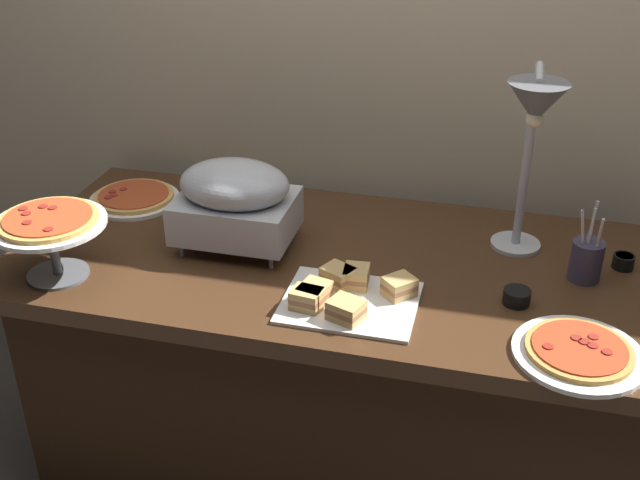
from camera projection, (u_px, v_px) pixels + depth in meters
The scene contains 12 objects.
ground_plane at pixel (347, 463), 2.52m from camera, with size 8.00×8.00×0.00m, color #4C443D.
back_wall at pixel (390, 55), 2.37m from camera, with size 4.40×0.04×2.40m, color #C6B593.
buffet_table at pixel (350, 368), 2.33m from camera, with size 1.90×0.84×0.76m.
chafing_dish at pixel (235, 199), 2.16m from camera, with size 0.33×0.24×0.26m.
heat_lamp at pixel (534, 122), 1.92m from camera, with size 0.15×0.30×0.54m.
pizza_plate_front at pixel (579, 352), 1.76m from camera, with size 0.30×0.30×0.03m.
pizza_plate_center at pixel (134, 198), 2.47m from camera, with size 0.28×0.28×0.03m.
pizza_plate_raised_stand at pixel (50, 227), 2.01m from camera, with size 0.30×0.30×0.18m.
sandwich_platter at pixel (346, 295), 1.95m from camera, with size 0.34×0.27×0.06m.
sauce_cup_near at pixel (623, 261), 2.11m from camera, with size 0.06×0.06×0.04m.
sauce_cup_far at pixel (517, 296), 1.95m from camera, with size 0.07×0.07×0.04m.
utensil_holder at pixel (586, 259), 2.04m from camera, with size 0.08×0.08×0.22m.
Camera 1 is at (0.38, -1.83, 1.84)m, focal length 43.80 mm.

